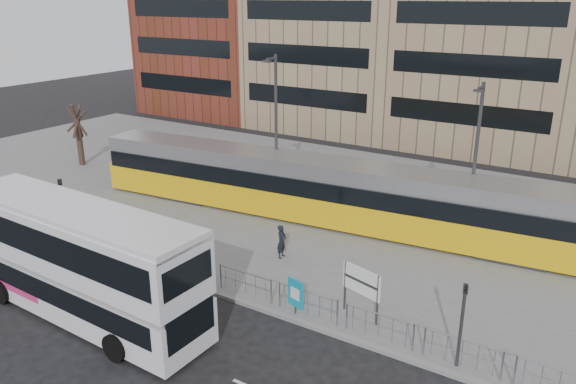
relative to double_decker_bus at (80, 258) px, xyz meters
The scene contains 15 objects.
ground 5.17m from the double_decker_bus, 59.59° to the left, with size 120.00×120.00×0.00m, color black.
plaza 16.25m from the double_decker_bus, 81.79° to the left, with size 64.00×24.00×0.15m, color slate.
kerb 5.17m from the double_decker_bus, 59.91° to the left, with size 64.00×0.25×0.17m, color gray.
pedestrian_barrier 6.33m from the double_decker_bus, 45.76° to the left, with size 32.07×0.07×1.10m.
road_markings 4.12m from the double_decker_bus, ahead, with size 62.00×0.12×0.01m, color white.
double_decker_bus is the anchor object (origin of this frame).
tram 14.04m from the double_decker_bus, 74.14° to the left, with size 29.52×5.66×3.46m.
station_sign 10.86m from the double_decker_bus, 30.12° to the left, with size 1.78×0.58×2.10m.
ad_panel 8.43m from the double_decker_bus, 31.27° to the left, with size 0.78×0.26×1.48m.
pedestrian 9.25m from the double_decker_bus, 64.58° to the left, with size 0.60×0.39×1.65m, color black.
traffic_light_west 8.27m from the double_decker_bus, 147.76° to the left, with size 0.17×0.20×3.10m.
traffic_light_east 14.17m from the double_decker_bus, 18.13° to the left, with size 0.23×0.25×3.10m.
lamp_post_west 14.18m from the double_decker_bus, 90.72° to the left, with size 0.45×1.04×8.81m.
lamp_post_east 18.73m from the double_decker_bus, 54.66° to the left, with size 0.45×1.04×8.01m.
bare_tree 21.81m from the double_decker_bus, 141.77° to the left, with size 4.16×4.16×6.59m.
Camera 1 is at (14.86, -16.08, 12.04)m, focal length 35.00 mm.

